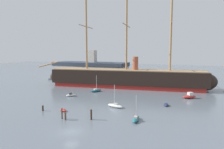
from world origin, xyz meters
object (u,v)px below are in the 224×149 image
sailboat_foreground_right (136,119)px  mooring_piling_midwater (65,116)px  mooring_piling_nearest (91,115)px  mooring_piling_right_pair (62,114)px  dinghy_foreground_left (63,110)px  seagull_in_flight (143,56)px  tall_ship (126,78)px  motorboat_alongside_stern (189,96)px  dinghy_far_left (85,81)px  motorboat_distant_centre (154,83)px  motorboat_mid_left (71,95)px  mooring_piling_left_pair (43,108)px  sailboat_alongside_bow (96,90)px  sailboat_near_centre (115,106)px  dockside_warehouse_left (90,71)px  dinghy_mid_right (166,105)px

sailboat_foreground_right → mooring_piling_midwater: sailboat_foreground_right is taller
sailboat_foreground_right → mooring_piling_nearest: size_ratio=2.46×
mooring_piling_nearest → mooring_piling_right_pair: bearing=-162.6°
dinghy_foreground_left → seagull_in_flight: (16.02, 15.60, 12.96)m
tall_ship → seagull_in_flight: 27.17m
sailboat_foreground_right → mooring_piling_right_pair: sailboat_foreground_right is taller
motorboat_alongside_stern → dinghy_far_left: motorboat_alongside_stern is taller
sailboat_foreground_right → mooring_piling_midwater: size_ratio=3.26×
motorboat_distant_centre → mooring_piling_nearest: 54.74m
mooring_piling_midwater → seagull_in_flight: (11.64, 20.95, 12.40)m
motorboat_mid_left → mooring_piling_left_pair: 17.18m
sailboat_alongside_bow → mooring_piling_nearest: (13.08, -28.17, 0.62)m
dinghy_foreground_left → motorboat_distant_centre: bearing=76.5°
sailboat_near_centre → motorboat_alongside_stern: bearing=46.8°
mooring_piling_midwater → seagull_in_flight: size_ratio=1.85×
motorboat_alongside_stern → mooring_piling_nearest: mooring_piling_nearest is taller
dinghy_foreground_left → dinghy_far_left: (-19.47, 44.65, 0.05)m
sailboat_alongside_bow → mooring_piling_right_pair: (6.90, -30.11, 0.69)m
mooring_piling_nearest → dockside_warehouse_left: bearing=118.5°
sailboat_foreground_right → seagull_in_flight: bearing=99.2°
motorboat_alongside_stern → dinghy_far_left: 50.85m
sailboat_alongside_bow → mooring_piling_midwater: (8.05, -30.49, 0.35)m
tall_ship → dockside_warehouse_left: tall_ship is taller
dinghy_far_left → seagull_in_flight: (35.49, -29.04, 12.91)m
dinghy_mid_right → dockside_warehouse_left: bearing=139.7°
mooring_piling_left_pair → mooring_piling_midwater: size_ratio=0.80×
motorboat_distant_centre → mooring_piling_nearest: (-2.97, -54.66, 0.62)m
motorboat_mid_left → dinghy_foreground_left: bearing=-62.7°
motorboat_distant_centre → sailboat_near_centre: bearing=-92.4°
sailboat_near_centre → dinghy_foreground_left: bearing=-142.3°
motorboat_mid_left → mooring_piling_left_pair: size_ratio=2.35×
sailboat_foreground_right → dinghy_far_left: bearing=130.4°
dockside_warehouse_left → mooring_piling_left_pair: bearing=-74.0°
mooring_piling_right_pair → dockside_warehouse_left: 60.83m
motorboat_distant_centre → mooring_piling_left_pair: 56.03m
motorboat_mid_left → dinghy_far_left: motorboat_mid_left is taller
dinghy_mid_right → seagull_in_flight: size_ratio=3.15×
dinghy_mid_right → sailboat_alongside_bow: 28.32m
motorboat_mid_left → sailboat_alongside_bow: bearing=67.0°
dinghy_foreground_left → motorboat_distant_centre: 53.10m
dinghy_foreground_left → motorboat_alongside_stern: bearing=43.7°
dinghy_foreground_left → motorboat_mid_left: bearing=117.3°
sailboat_near_centre → sailboat_alongside_bow: sailboat_near_centre is taller
dinghy_far_left → seagull_in_flight: bearing=-39.3°
mooring_piling_left_pair → dinghy_mid_right: bearing=31.0°
motorboat_distant_centre → dockside_warehouse_left: size_ratio=0.09×
mooring_piling_left_pair → mooring_piling_right_pair: 8.75m
dinghy_foreground_left → motorboat_mid_left: motorboat_mid_left is taller
sailboat_alongside_bow → motorboat_distant_centre: 30.98m
sailboat_near_centre → mooring_piling_left_pair: size_ratio=4.47×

